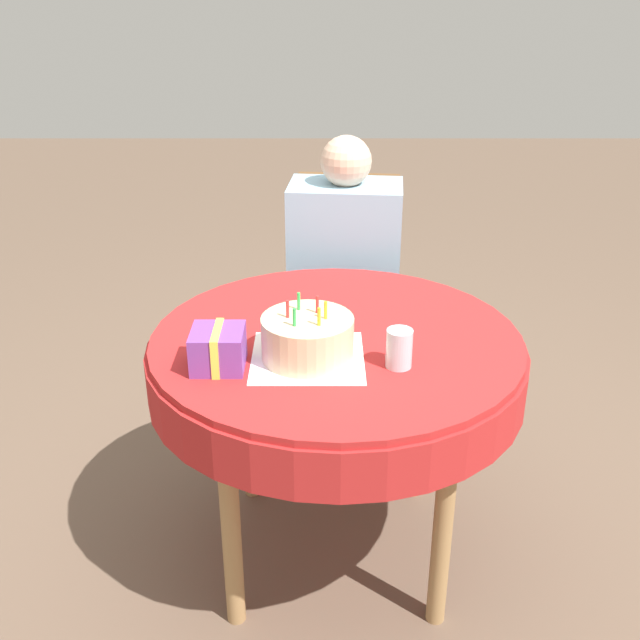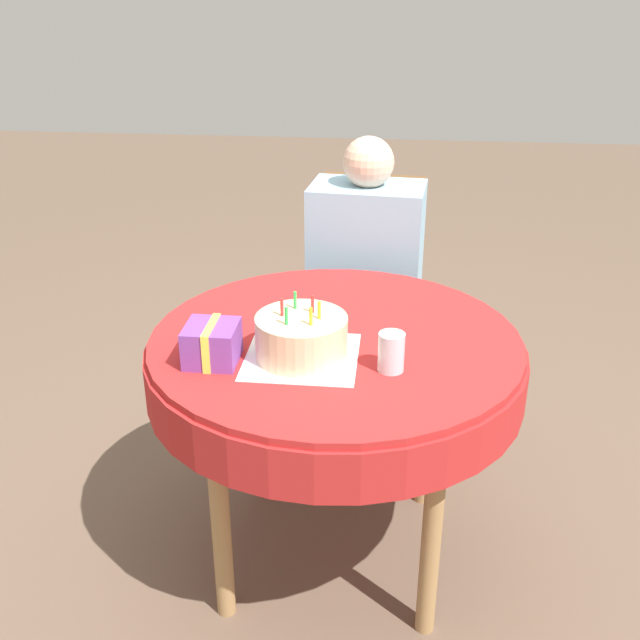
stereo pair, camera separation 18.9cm
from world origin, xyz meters
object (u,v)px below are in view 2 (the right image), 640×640
Objects in this scene: drinking_glass at (391,352)px; gift_box at (212,344)px; birthday_cake at (301,337)px; chair at (367,295)px; person at (365,263)px.

drinking_glass is 0.73× the size of gift_box.
chair is at bearing 82.20° from birthday_cake.
birthday_cake is at bearing 11.55° from gift_box.
drinking_glass is (0.10, -0.95, 0.26)m from chair.
person is 8.31× the size of gift_box.
chair is 6.98× the size of gift_box.
birthday_cake is 0.22m from drinking_glass.
chair is 0.99m from drinking_glass.
drinking_glass is at bearing -10.90° from birthday_cake.
person is 11.36× the size of drinking_glass.
gift_box is (-0.21, -0.04, -0.01)m from birthday_cake.
chair is 0.19m from person.
chair is 1.04m from gift_box.
chair is 0.95m from birthday_cake.
gift_box is (-0.43, -0.00, -0.00)m from drinking_glass.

